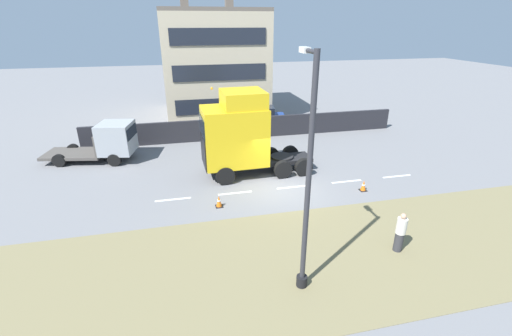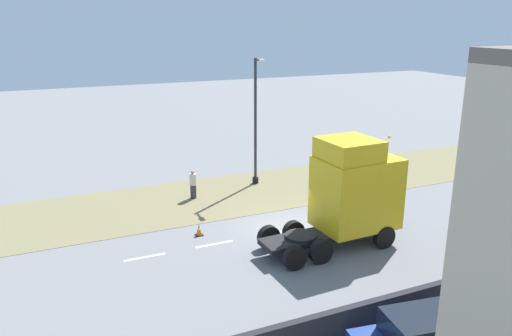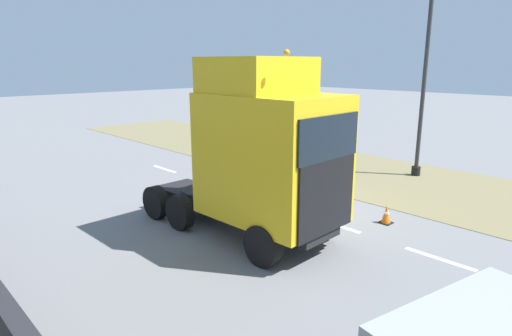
# 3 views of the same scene
# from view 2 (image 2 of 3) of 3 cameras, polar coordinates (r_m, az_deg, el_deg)

# --- Properties ---
(ground_plane) EXTENTS (120.00, 120.00, 0.00)m
(ground_plane) POSITION_cam_2_polar(r_m,az_deg,el_deg) (24.58, 3.90, -7.08)
(ground_plane) COLOR slate
(ground_plane) RESTS_ON ground
(grass_verge) EXTENTS (7.00, 44.00, 0.01)m
(grass_verge) POSITION_cam_2_polar(r_m,az_deg,el_deg) (29.63, -1.55, -2.82)
(grass_verge) COLOR olive
(grass_verge) RESTS_ON ground
(lane_markings) EXTENTS (0.16, 14.60, 0.00)m
(lane_markings) POSITION_cam_2_polar(r_m,az_deg,el_deg) (24.28, 2.43, -7.35)
(lane_markings) COLOR white
(lane_markings) RESTS_ON ground
(boundary_wall) EXTENTS (0.25, 24.00, 1.61)m
(boundary_wall) POSITION_cam_2_polar(r_m,az_deg,el_deg) (17.71, 18.23, -15.07)
(boundary_wall) COLOR #232328
(boundary_wall) RESTS_ON ground
(lorry_cab) EXTENTS (2.79, 6.51, 5.05)m
(lorry_cab) POSITION_cam_2_polar(r_m,az_deg,el_deg) (22.73, 10.90, -2.72)
(lorry_cab) COLOR black
(lorry_cab) RESTS_ON ground
(lamp_post) EXTENTS (1.31, 0.37, 7.71)m
(lamp_post) POSITION_cam_2_polar(r_m,az_deg,el_deg) (30.31, -0.02, 4.54)
(lamp_post) COLOR black
(lamp_post) RESTS_ON ground
(pedestrian) EXTENTS (0.39, 0.39, 1.68)m
(pedestrian) POSITION_cam_2_polar(r_m,az_deg,el_deg) (28.67, -7.20, -1.90)
(pedestrian) COLOR #333338
(pedestrian) RESTS_ON ground
(traffic_cone_lead) EXTENTS (0.36, 0.36, 0.58)m
(traffic_cone_lead) POSITION_cam_2_polar(r_m,az_deg,el_deg) (27.14, 9.23, -4.28)
(traffic_cone_lead) COLOR black
(traffic_cone_lead) RESTS_ON ground
(traffic_cone_trailing) EXTENTS (0.36, 0.36, 0.58)m
(traffic_cone_trailing) POSITION_cam_2_polar(r_m,az_deg,el_deg) (24.00, -6.54, -7.03)
(traffic_cone_trailing) COLOR black
(traffic_cone_trailing) RESTS_ON ground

